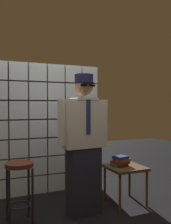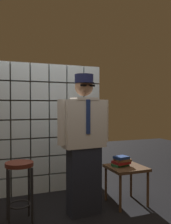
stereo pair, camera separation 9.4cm
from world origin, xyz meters
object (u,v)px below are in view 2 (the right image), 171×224
at_px(standing_person, 84,142).
at_px(side_table, 126,171).
at_px(book_stack, 121,161).
at_px(bar_stool, 19,177).

height_order(standing_person, side_table, standing_person).
bearing_deg(book_stack, side_table, -34.30).
xyz_separation_m(standing_person, book_stack, (0.63, 0.13, -0.34)).
bearing_deg(standing_person, book_stack, 6.93).
bearing_deg(book_stack, bar_stool, -177.42).
bearing_deg(standing_person, side_table, 2.74).
relative_size(side_table, book_stack, 2.00).
height_order(standing_person, bar_stool, standing_person).
bearing_deg(book_stack, standing_person, -168.34).
xyz_separation_m(standing_person, bar_stool, (-0.82, 0.07, -0.40)).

